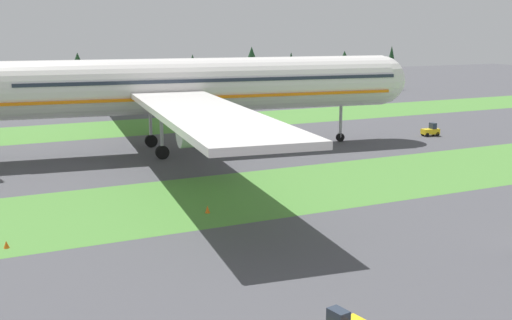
% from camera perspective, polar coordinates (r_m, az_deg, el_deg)
% --- Properties ---
extents(grass_strip_near, '(320.00, 17.35, 0.01)m').
position_cam_1_polar(grass_strip_near, '(61.09, -2.93, -3.31)').
color(grass_strip_near, '#4C8438').
rests_on(grass_strip_near, ground).
extents(grass_strip_far, '(320.00, 17.35, 0.01)m').
position_cam_1_polar(grass_strip_far, '(104.85, -12.93, 2.79)').
color(grass_strip_far, '#4C8438').
rests_on(grass_strip_far, ground).
extents(airliner, '(67.25, 83.08, 24.11)m').
position_cam_1_polar(airliner, '(82.47, -7.51, 6.65)').
color(airliner, silver).
rests_on(airliner, ground).
extents(pushback_tractor, '(2.74, 1.62, 1.97)m').
position_cam_1_polar(pushback_tractor, '(98.69, 15.51, 2.58)').
color(pushback_tractor, yellow).
rests_on(pushback_tractor, ground).
extents(taxiway_marker_0, '(0.44, 0.44, 0.67)m').
position_cam_1_polar(taxiway_marker_0, '(55.81, -4.40, -4.45)').
color(taxiway_marker_0, orange).
rests_on(taxiway_marker_0, ground).
extents(taxiway_marker_1, '(0.44, 0.44, 0.56)m').
position_cam_1_polar(taxiway_marker_1, '(50.54, -21.62, -7.10)').
color(taxiway_marker_1, orange).
rests_on(taxiway_marker_1, ground).
extents(distant_tree_line, '(168.18, 10.11, 11.66)m').
position_cam_1_polar(distant_tree_line, '(141.12, -15.69, 7.70)').
color(distant_tree_line, '#4C3823').
rests_on(distant_tree_line, ground).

